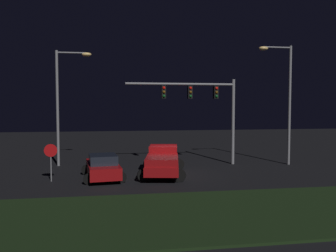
{
  "coord_description": "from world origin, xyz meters",
  "views": [
    {
      "loc": [
        -3.52,
        -22.53,
        4.47
      ],
      "look_at": [
        0.12,
        0.17,
        3.15
      ],
      "focal_mm": 37.18,
      "sensor_mm": 36.0,
      "label": 1
    }
  ],
  "objects_px": {
    "car_sedan": "(103,167)",
    "stop_sign": "(51,155)",
    "street_lamp_left": "(64,94)",
    "street_lamp_right": "(284,91)",
    "traffic_signal_gantry": "(202,100)",
    "pickup_truck": "(163,160)"
  },
  "relations": [
    {
      "from": "traffic_signal_gantry",
      "to": "street_lamp_right",
      "type": "height_order",
      "value": "street_lamp_right"
    },
    {
      "from": "traffic_signal_gantry",
      "to": "street_lamp_left",
      "type": "height_order",
      "value": "street_lamp_left"
    },
    {
      "from": "car_sedan",
      "to": "street_lamp_right",
      "type": "distance_m",
      "value": 14.6
    },
    {
      "from": "pickup_truck",
      "to": "traffic_signal_gantry",
      "type": "height_order",
      "value": "traffic_signal_gantry"
    },
    {
      "from": "pickup_truck",
      "to": "street_lamp_left",
      "type": "relative_size",
      "value": 0.66
    },
    {
      "from": "pickup_truck",
      "to": "traffic_signal_gantry",
      "type": "distance_m",
      "value": 6.22
    },
    {
      "from": "pickup_truck",
      "to": "street_lamp_left",
      "type": "bearing_deg",
      "value": 65.77
    },
    {
      "from": "car_sedan",
      "to": "traffic_signal_gantry",
      "type": "bearing_deg",
      "value": -68.37
    },
    {
      "from": "car_sedan",
      "to": "street_lamp_left",
      "type": "bearing_deg",
      "value": 22.4
    },
    {
      "from": "street_lamp_right",
      "to": "stop_sign",
      "type": "xyz_separation_m",
      "value": [
        -16.43,
        -3.4,
        -4.03
      ]
    },
    {
      "from": "street_lamp_left",
      "to": "street_lamp_right",
      "type": "relative_size",
      "value": 0.95
    },
    {
      "from": "street_lamp_right",
      "to": "traffic_signal_gantry",
      "type": "bearing_deg",
      "value": 171.86
    },
    {
      "from": "pickup_truck",
      "to": "street_lamp_right",
      "type": "distance_m",
      "value": 10.93
    },
    {
      "from": "traffic_signal_gantry",
      "to": "stop_sign",
      "type": "height_order",
      "value": "traffic_signal_gantry"
    },
    {
      "from": "street_lamp_left",
      "to": "street_lamp_right",
      "type": "distance_m",
      "value": 16.46
    },
    {
      "from": "car_sedan",
      "to": "street_lamp_left",
      "type": "distance_m",
      "value": 7.54
    },
    {
      "from": "street_lamp_right",
      "to": "car_sedan",
      "type": "bearing_deg",
      "value": -167.11
    },
    {
      "from": "car_sedan",
      "to": "street_lamp_right",
      "type": "relative_size",
      "value": 0.51
    },
    {
      "from": "street_lamp_left",
      "to": "street_lamp_right",
      "type": "height_order",
      "value": "street_lamp_right"
    },
    {
      "from": "pickup_truck",
      "to": "street_lamp_left",
      "type": "height_order",
      "value": "street_lamp_left"
    },
    {
      "from": "car_sedan",
      "to": "stop_sign",
      "type": "distance_m",
      "value": 3.13
    },
    {
      "from": "traffic_signal_gantry",
      "to": "street_lamp_right",
      "type": "distance_m",
      "value": 6.21
    }
  ]
}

